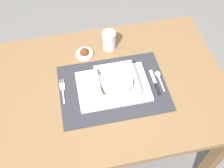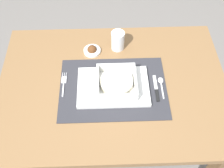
{
  "view_description": "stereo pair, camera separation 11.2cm",
  "coord_description": "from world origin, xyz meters",
  "px_view_note": "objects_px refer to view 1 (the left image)",
  "views": [
    {
      "loc": [
        -0.14,
        -0.66,
        1.67
      ],
      "look_at": [
        -0.0,
        -0.02,
        0.76
      ],
      "focal_mm": 43.07,
      "sensor_mm": 36.0,
      "label": 1
    },
    {
      "loc": [
        -0.03,
        -0.68,
        1.67
      ],
      "look_at": [
        -0.0,
        -0.02,
        0.76
      ],
      "focal_mm": 43.07,
      "sensor_mm": 36.0,
      "label": 2
    }
  ],
  "objects_px": {
    "spoon": "(158,76)",
    "drinking_glass": "(109,41)",
    "porridge_bowl": "(117,82)",
    "fork": "(63,89)",
    "butter_knife": "(156,84)",
    "condiment_saucer": "(85,53)",
    "dining_table": "(112,97)"
  },
  "relations": [
    {
      "from": "butter_knife",
      "to": "condiment_saucer",
      "type": "bearing_deg",
      "value": 135.49
    },
    {
      "from": "butter_knife",
      "to": "drinking_glass",
      "type": "height_order",
      "value": "drinking_glass"
    },
    {
      "from": "dining_table",
      "to": "condiment_saucer",
      "type": "relative_size",
      "value": 12.46
    },
    {
      "from": "spoon",
      "to": "drinking_glass",
      "type": "xyz_separation_m",
      "value": [
        -0.18,
        0.22,
        0.04
      ]
    },
    {
      "from": "porridge_bowl",
      "to": "spoon",
      "type": "relative_size",
      "value": 1.51
    },
    {
      "from": "butter_knife",
      "to": "condiment_saucer",
      "type": "relative_size",
      "value": 1.66
    },
    {
      "from": "butter_knife",
      "to": "condiment_saucer",
      "type": "xyz_separation_m",
      "value": [
        -0.27,
        0.23,
        0.0
      ]
    },
    {
      "from": "butter_knife",
      "to": "dining_table",
      "type": "bearing_deg",
      "value": 163.58
    },
    {
      "from": "porridge_bowl",
      "to": "drinking_glass",
      "type": "bearing_deg",
      "value": 86.06
    },
    {
      "from": "fork",
      "to": "drinking_glass",
      "type": "distance_m",
      "value": 0.32
    },
    {
      "from": "porridge_bowl",
      "to": "spoon",
      "type": "xyz_separation_m",
      "value": [
        0.19,
        0.02,
        -0.03
      ]
    },
    {
      "from": "dining_table",
      "to": "drinking_glass",
      "type": "relative_size",
      "value": 10.57
    },
    {
      "from": "condiment_saucer",
      "to": "drinking_glass",
      "type": "bearing_deg",
      "value": 10.81
    },
    {
      "from": "porridge_bowl",
      "to": "condiment_saucer",
      "type": "bearing_deg",
      "value": 116.0
    },
    {
      "from": "porridge_bowl",
      "to": "condiment_saucer",
      "type": "distance_m",
      "value": 0.24
    },
    {
      "from": "dining_table",
      "to": "condiment_saucer",
      "type": "bearing_deg",
      "value": 115.37
    },
    {
      "from": "porridge_bowl",
      "to": "butter_knife",
      "type": "height_order",
      "value": "porridge_bowl"
    },
    {
      "from": "drinking_glass",
      "to": "dining_table",
      "type": "bearing_deg",
      "value": -97.95
    },
    {
      "from": "fork",
      "to": "butter_knife",
      "type": "height_order",
      "value": "butter_knife"
    },
    {
      "from": "dining_table",
      "to": "porridge_bowl",
      "type": "bearing_deg",
      "value": -58.93
    },
    {
      "from": "spoon",
      "to": "butter_knife",
      "type": "distance_m",
      "value": 0.04
    },
    {
      "from": "drinking_glass",
      "to": "fork",
      "type": "bearing_deg",
      "value": -140.07
    },
    {
      "from": "drinking_glass",
      "to": "condiment_saucer",
      "type": "relative_size",
      "value": 1.18
    },
    {
      "from": "fork",
      "to": "spoon",
      "type": "height_order",
      "value": "spoon"
    },
    {
      "from": "condiment_saucer",
      "to": "dining_table",
      "type": "bearing_deg",
      "value": -64.63
    },
    {
      "from": "drinking_glass",
      "to": "condiment_saucer",
      "type": "xyz_separation_m",
      "value": [
        -0.12,
        -0.02,
        -0.03
      ]
    },
    {
      "from": "porridge_bowl",
      "to": "condiment_saucer",
      "type": "relative_size",
      "value": 2.06
    },
    {
      "from": "spoon",
      "to": "drinking_glass",
      "type": "bearing_deg",
      "value": 131.23
    },
    {
      "from": "spoon",
      "to": "butter_knife",
      "type": "xyz_separation_m",
      "value": [
        -0.02,
        -0.04,
        -0.0
      ]
    },
    {
      "from": "porridge_bowl",
      "to": "dining_table",
      "type": "bearing_deg",
      "value": 121.07
    },
    {
      "from": "porridge_bowl",
      "to": "butter_knife",
      "type": "distance_m",
      "value": 0.17
    },
    {
      "from": "dining_table",
      "to": "fork",
      "type": "distance_m",
      "value": 0.24
    }
  ]
}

